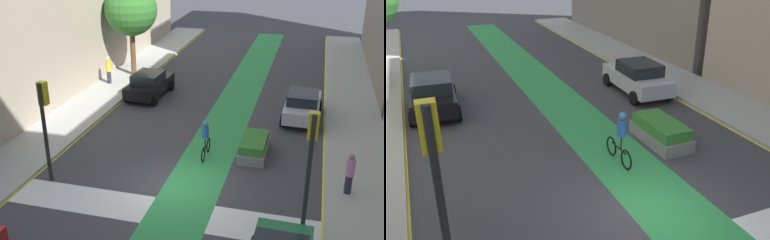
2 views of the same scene
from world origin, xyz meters
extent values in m
plane|color=#38383D|center=(0.00, 0.00, 0.00)|extent=(120.00, 120.00, 0.00)
cube|color=#2D8C47|center=(0.77, 0.00, 0.00)|extent=(2.40, 60.00, 0.01)
cube|color=silver|center=(0.00, -2.00, 0.00)|extent=(12.00, 1.80, 0.01)
cube|color=#9E9E99|center=(-7.50, 0.00, 0.07)|extent=(3.00, 60.00, 0.15)
cube|color=yellow|center=(-6.00, 0.00, 0.01)|extent=(0.16, 60.00, 0.01)
cube|color=#9E9E99|center=(7.50, 0.00, 0.07)|extent=(3.00, 60.00, 0.15)
cube|color=yellow|center=(6.00, 0.00, 0.01)|extent=(0.16, 60.00, 0.01)
cylinder|color=black|center=(5.27, -1.71, 2.19)|extent=(0.16, 0.16, 4.37)
cube|color=gold|center=(5.27, -1.51, 3.90)|extent=(0.35, 0.28, 0.95)
sphere|color=red|center=(5.27, -1.37, 4.20)|extent=(0.20, 0.20, 0.20)
sphere|color=#4C380C|center=(5.27, -1.37, 3.90)|extent=(0.20, 0.20, 0.20)
sphere|color=#0C3814|center=(5.27, -1.37, 3.60)|extent=(0.20, 0.20, 0.20)
cylinder|color=black|center=(-5.14, -0.98, 2.15)|extent=(0.16, 0.16, 4.29)
cube|color=gold|center=(-5.14, -0.78, 3.82)|extent=(0.35, 0.28, 0.95)
sphere|color=red|center=(-5.14, -0.64, 4.12)|extent=(0.20, 0.20, 0.20)
sphere|color=#4C380C|center=(-5.14, -0.64, 3.82)|extent=(0.20, 0.20, 0.20)
sphere|color=#0C3814|center=(-5.14, -0.64, 3.52)|extent=(0.20, 0.20, 0.20)
cube|color=black|center=(-4.67, 9.99, 0.67)|extent=(1.99, 4.28, 0.70)
cube|color=black|center=(-4.68, 9.79, 1.29)|extent=(1.69, 2.07, 0.55)
cylinder|color=black|center=(-5.50, 11.50, 0.32)|extent=(0.25, 0.65, 0.64)
cylinder|color=black|center=(-3.71, 11.42, 0.32)|extent=(0.25, 0.65, 0.64)
cylinder|color=black|center=(-5.64, 8.56, 0.32)|extent=(0.25, 0.65, 0.64)
cylinder|color=black|center=(-3.84, 8.48, 0.32)|extent=(0.25, 0.65, 0.64)
cube|color=#B2B7BF|center=(4.71, 8.72, 0.67)|extent=(1.92, 4.25, 0.70)
cube|color=black|center=(4.71, 8.52, 1.29)|extent=(1.66, 2.05, 0.55)
cylinder|color=black|center=(3.86, 10.22, 0.32)|extent=(0.24, 0.65, 0.64)
cylinder|color=black|center=(5.66, 10.17, 0.32)|extent=(0.24, 0.65, 0.64)
cylinder|color=black|center=(3.77, 7.28, 0.32)|extent=(0.24, 0.65, 0.64)
cylinder|color=black|center=(5.57, 7.23, 0.32)|extent=(0.24, 0.65, 0.64)
torus|color=black|center=(0.64, 3.37, 0.34)|extent=(0.06, 0.68, 0.68)
torus|color=black|center=(0.65, 2.32, 0.34)|extent=(0.06, 0.68, 0.68)
cylinder|color=black|center=(0.65, 2.85, 0.52)|extent=(0.06, 0.95, 0.06)
cylinder|color=black|center=(0.65, 2.70, 0.79)|extent=(0.05, 0.05, 0.50)
cylinder|color=#2659B2|center=(0.65, 2.70, 1.31)|extent=(0.32, 0.32, 0.55)
sphere|color=#8C6647|center=(0.65, 2.70, 1.70)|extent=(0.22, 0.22, 0.22)
sphere|color=#268CCC|center=(0.65, 2.70, 1.74)|extent=(0.23, 0.23, 0.23)
cylinder|color=#262638|center=(6.86, 0.96, 0.54)|extent=(0.28, 0.28, 0.78)
cylinder|color=#BF72A5|center=(6.86, 0.96, 1.28)|extent=(0.34, 0.34, 0.70)
sphere|color=#8C6647|center=(6.86, 0.96, 1.74)|extent=(0.23, 0.23, 0.23)
cylinder|color=#262638|center=(-8.02, 11.27, 0.56)|extent=(0.28, 0.28, 0.83)
cylinder|color=gold|center=(-8.02, 11.27, 1.35)|extent=(0.34, 0.34, 0.74)
sphere|color=beige|center=(-8.02, 11.27, 1.84)|extent=(0.24, 0.24, 0.24)
cylinder|color=brown|center=(-7.14, 13.52, 1.81)|extent=(0.36, 0.36, 3.32)
sphere|color=#2D6B28|center=(-7.14, 13.52, 4.72)|extent=(3.57, 3.57, 3.57)
cube|color=slate|center=(2.77, 3.59, 0.23)|extent=(1.23, 2.54, 0.45)
cube|color=#33722D|center=(2.77, 3.59, 0.65)|extent=(1.11, 2.29, 0.40)
camera|label=1|loc=(5.07, -15.99, 9.96)|focal=43.61mm
camera|label=2|loc=(-5.20, -7.77, 6.74)|focal=38.15mm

